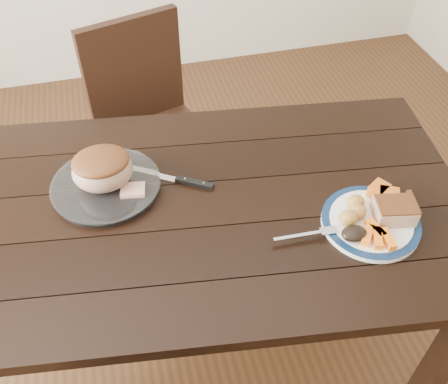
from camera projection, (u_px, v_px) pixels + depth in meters
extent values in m
plane|color=#472B16|center=(203.00, 332.00, 1.99)|extent=(4.00, 4.00, 0.00)
cube|color=black|center=(196.00, 209.00, 1.47)|extent=(1.71, 1.11, 0.04)
cube|color=black|center=(8.00, 220.00, 1.93)|extent=(0.07, 0.07, 0.71)
cube|color=black|center=(443.00, 359.00, 1.54)|extent=(0.07, 0.07, 0.71)
cube|color=black|center=(367.00, 190.00, 2.05)|extent=(0.07, 0.07, 0.71)
cube|color=black|center=(161.00, 145.00, 2.10)|extent=(0.53, 0.53, 0.04)
cube|color=black|center=(134.00, 71.00, 2.05)|extent=(0.41, 0.16, 0.46)
cube|color=black|center=(182.00, 149.00, 2.45)|extent=(0.04, 0.04, 0.43)
cube|color=black|center=(220.00, 193.00, 2.23)|extent=(0.04, 0.04, 0.43)
cube|color=black|center=(113.00, 176.00, 2.31)|extent=(0.04, 0.04, 0.43)
cube|color=black|center=(147.00, 226.00, 2.10)|extent=(0.04, 0.04, 0.43)
cylinder|color=white|center=(370.00, 223.00, 1.39)|extent=(0.27, 0.27, 0.02)
torus|color=#0D2242|center=(371.00, 221.00, 1.39)|extent=(0.27, 0.27, 0.02)
cylinder|color=white|center=(106.00, 186.00, 1.49)|extent=(0.32, 0.32, 0.02)
cube|color=tan|center=(394.00, 211.00, 1.38)|extent=(0.12, 0.10, 0.05)
ellipsoid|color=gold|center=(348.00, 218.00, 1.36)|extent=(0.05, 0.05, 0.04)
ellipsoid|color=gold|center=(358.00, 212.00, 1.38)|extent=(0.05, 0.04, 0.04)
ellipsoid|color=gold|center=(356.00, 202.00, 1.40)|extent=(0.05, 0.04, 0.04)
cube|color=orange|center=(368.00, 235.00, 1.33)|extent=(0.06, 0.07, 0.02)
cube|color=orange|center=(377.00, 238.00, 1.33)|extent=(0.04, 0.07, 0.02)
cube|color=orange|center=(388.00, 239.00, 1.32)|extent=(0.03, 0.07, 0.02)
cube|color=orange|center=(375.00, 229.00, 1.35)|extent=(0.04, 0.07, 0.02)
cube|color=orange|center=(378.00, 190.00, 1.44)|extent=(0.07, 0.07, 0.04)
cube|color=orange|center=(388.00, 196.00, 1.42)|extent=(0.07, 0.07, 0.04)
ellipsoid|color=black|center=(354.00, 233.00, 1.33)|extent=(0.07, 0.05, 0.03)
cube|color=silver|center=(299.00, 236.00, 1.34)|extent=(0.14, 0.02, 0.00)
cube|color=silver|center=(328.00, 231.00, 1.36)|extent=(0.05, 0.03, 0.00)
ellipsoid|color=tan|center=(103.00, 170.00, 1.45)|extent=(0.18, 0.15, 0.12)
cube|color=tan|center=(133.00, 191.00, 1.46)|extent=(0.08, 0.07, 0.02)
cube|color=silver|center=(146.00, 173.00, 1.54)|extent=(0.18, 0.12, 0.00)
cube|color=black|center=(194.00, 183.00, 1.51)|extent=(0.11, 0.08, 0.01)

